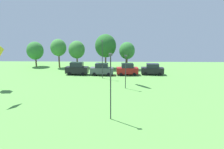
# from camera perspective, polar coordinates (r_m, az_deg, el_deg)

# --- Properties ---
(parked_car_leftmost) EXTENTS (4.71, 2.17, 2.57)m
(parked_car_leftmost) POSITION_cam_1_polar(r_m,az_deg,el_deg) (42.05, -10.01, 1.67)
(parked_car_leftmost) COLOR black
(parked_car_leftmost) RESTS_ON ground
(parked_car_second_from_left) EXTENTS (4.76, 2.22, 2.43)m
(parked_car_second_from_left) POSITION_cam_1_polar(r_m,az_deg,el_deg) (41.04, -2.91, 1.50)
(parked_car_second_from_left) COLOR #4C5156
(parked_car_second_from_left) RESTS_ON ground
(parked_car_third_from_left) EXTENTS (4.46, 2.25, 2.40)m
(parked_car_third_from_left) POSITION_cam_1_polar(r_m,az_deg,el_deg) (41.21, 4.38, 1.51)
(parked_car_third_from_left) COLOR maroon
(parked_car_third_from_left) RESTS_ON ground
(parked_car_rightmost_in_row) EXTENTS (4.70, 2.25, 2.31)m
(parked_car_rightmost_in_row) POSITION_cam_1_polar(r_m,az_deg,el_deg) (42.20, 11.45, 1.50)
(parked_car_rightmost_in_row) COLOR black
(parked_car_rightmost_in_row) RESTS_ON ground
(light_post_0) EXTENTS (0.36, 0.20, 7.21)m
(light_post_0) POSITION_cam_1_polar(r_m,az_deg,el_deg) (37.75, -2.80, 4.89)
(light_post_0) COLOR #2D2D33
(light_post_0) RESTS_ON ground
(light_post_1) EXTENTS (0.36, 0.20, 5.31)m
(light_post_1) POSITION_cam_1_polar(r_m,az_deg,el_deg) (31.06, 3.91, 1.42)
(light_post_1) COLOR #2D2D33
(light_post_1) RESTS_ON ground
(light_post_2) EXTENTS (0.36, 0.20, 6.81)m
(light_post_2) POSITION_cam_1_polar(r_m,az_deg,el_deg) (19.87, -0.41, -2.55)
(light_post_2) COLOR #2D2D33
(light_post_2) RESTS_ON ground
(treeline_tree_0) EXTENTS (4.11, 4.11, 6.30)m
(treeline_tree_0) POSITION_cam_1_polar(r_m,az_deg,el_deg) (54.06, -21.11, 6.36)
(treeline_tree_0) COLOR brown
(treeline_tree_0) RESTS_ON ground
(treeline_tree_1) EXTENTS (3.79, 3.79, 7.02)m
(treeline_tree_1) POSITION_cam_1_polar(r_m,az_deg,el_deg) (50.66, -15.07, 7.41)
(treeline_tree_1) COLOR brown
(treeline_tree_1) RESTS_ON ground
(treeline_tree_2) EXTENTS (3.96, 3.96, 6.57)m
(treeline_tree_2) POSITION_cam_1_polar(r_m,az_deg,el_deg) (50.09, -10.04, 6.97)
(treeline_tree_2) COLOR brown
(treeline_tree_2) RESTS_ON ground
(treeline_tree_3) EXTENTS (5.02, 5.02, 8.18)m
(treeline_tree_3) POSITION_cam_1_polar(r_m,az_deg,el_deg) (48.06, -1.84, 8.17)
(treeline_tree_3) COLOR brown
(treeline_tree_3) RESTS_ON ground
(treeline_tree_4) EXTENTS (3.68, 3.68, 6.39)m
(treeline_tree_4) POSITION_cam_1_polar(r_m,az_deg,el_deg) (47.39, 4.31, 6.80)
(treeline_tree_4) COLOR brown
(treeline_tree_4) RESTS_ON ground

